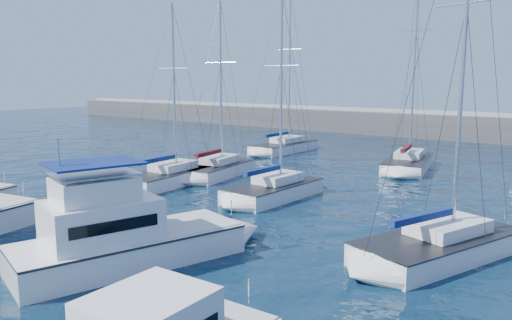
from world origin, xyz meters
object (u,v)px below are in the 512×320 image
Objects in this scene: sailboat_mid_d at (441,245)px; sailboat_back_b at (408,163)px; sailboat_mid_a at (170,177)px; sailboat_mid_b at (217,169)px; sailboat_back_a at (284,147)px; sailboat_mid_c at (274,190)px; motor_yacht_stbd_inner at (119,238)px.

sailboat_back_b is at bearing 133.15° from sailboat_mid_d.
sailboat_mid_a is at bearing -170.67° from sailboat_mid_d.
sailboat_mid_b is 14.57m from sailboat_back_a.
sailboat_back_a is (-3.58, 14.12, 0.02)m from sailboat_mid_b.
sailboat_mid_b is 8.53m from sailboat_mid_c.
sailboat_back_b reaches higher than sailboat_mid_c.
sailboat_mid_b is at bearing -77.21° from sailboat_back_a.
sailboat_back_b is (2.60, 15.35, 0.05)m from sailboat_mid_c.
motor_yacht_stbd_inner is 0.58× the size of sailboat_mid_d.
sailboat_mid_d is (19.68, -7.47, 0.02)m from sailboat_mid_b.
sailboat_back_a is 14.22m from sailboat_back_b.
sailboat_mid_c is 0.71× the size of sailboat_back_b.
sailboat_mid_a is 0.94× the size of sailboat_mid_b.
sailboat_mid_a is 18.74m from sailboat_back_a.
sailboat_back_a is (-23.26, 21.59, -0.00)m from sailboat_mid_d.
motor_yacht_stbd_inner is at bearing -119.60° from sailboat_mid_d.
sailboat_mid_b reaches higher than motor_yacht_stbd_inner.
sailboat_mid_c is at bearing -57.99° from sailboat_back_a.
sailboat_mid_a is at bearing 145.97° from motor_yacht_stbd_inner.
sailboat_mid_c is at bearing 113.57° from motor_yacht_stbd_inner.
sailboat_mid_a is 8.54m from sailboat_mid_c.
sailboat_back_a is at bearing 128.70° from motor_yacht_stbd_inner.
sailboat_mid_a is at bearing -137.42° from sailboat_back_b.
sailboat_back_b is at bearing 81.02° from sailboat_mid_c.
motor_yacht_stbd_inner is 15.96m from sailboat_mid_a.
sailboat_mid_a is 19.85m from sailboat_back_b.
sailboat_mid_b is 21.04m from sailboat_mid_d.
sailboat_mid_b is at bearing 76.03° from sailboat_mid_a.
sailboat_mid_c is 0.78× the size of sailboat_back_a.
sailboat_mid_a is 0.71× the size of sailboat_back_b.
sailboat_back_a is at bearing 92.78° from sailboat_mid_a.
sailboat_mid_b reaches higher than sailboat_mid_c.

